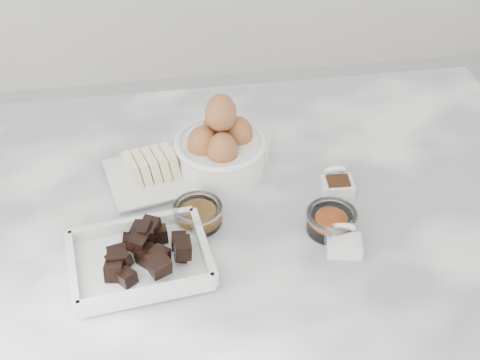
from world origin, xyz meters
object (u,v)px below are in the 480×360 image
at_px(vanilla_spoon, 337,182).
at_px(zest_bowl, 331,220).
at_px(salt_spoon, 344,241).
at_px(butter_plate, 148,172).
at_px(honey_bowl, 198,214).
at_px(chocolate_dish, 139,257).
at_px(egg_bowl, 221,147).
at_px(sugar_ramekin, 250,145).

bearing_deg(vanilla_spoon, zest_bowl, -110.36).
distance_m(zest_bowl, salt_spoon, 0.05).
relative_size(butter_plate, zest_bowl, 2.03).
relative_size(honey_bowl, zest_bowl, 0.99).
relative_size(zest_bowl, salt_spoon, 1.13).
xyz_separation_m(chocolate_dish, egg_bowl, (0.16, 0.22, 0.03)).
relative_size(butter_plate, honey_bowl, 2.05).
distance_m(chocolate_dish, vanilla_spoon, 0.38).
distance_m(butter_plate, egg_bowl, 0.14).
bearing_deg(sugar_ramekin, honey_bowl, -124.88).
distance_m(sugar_ramekin, honey_bowl, 0.20).
height_order(butter_plate, sugar_ramekin, butter_plate).
distance_m(egg_bowl, salt_spoon, 0.29).
xyz_separation_m(chocolate_dish, honey_bowl, (0.10, 0.09, -0.00)).
bearing_deg(honey_bowl, egg_bowl, 67.27).
distance_m(butter_plate, honey_bowl, 0.14).
relative_size(egg_bowl, honey_bowl, 1.98).
bearing_deg(sugar_ramekin, chocolate_dish, -130.23).
bearing_deg(honey_bowl, sugar_ramekin, 55.12).
height_order(egg_bowl, honey_bowl, egg_bowl).
xyz_separation_m(zest_bowl, salt_spoon, (0.01, -0.04, -0.01)).
bearing_deg(salt_spoon, butter_plate, 145.12).
relative_size(sugar_ramekin, honey_bowl, 0.91).
relative_size(honey_bowl, vanilla_spoon, 1.23).
relative_size(butter_plate, sugar_ramekin, 2.26).
xyz_separation_m(sugar_ramekin, salt_spoon, (0.11, -0.26, -0.01)).
bearing_deg(vanilla_spoon, chocolate_dish, -158.27).
height_order(chocolate_dish, egg_bowl, egg_bowl).
height_order(sugar_ramekin, honey_bowl, sugar_ramekin).
xyz_separation_m(egg_bowl, honey_bowl, (-0.06, -0.13, -0.03)).
xyz_separation_m(egg_bowl, salt_spoon, (0.17, -0.23, -0.04)).
height_order(butter_plate, salt_spoon, butter_plate).
xyz_separation_m(honey_bowl, vanilla_spoon, (0.26, 0.05, -0.01)).
distance_m(chocolate_dish, zest_bowl, 0.32).
height_order(egg_bowl, vanilla_spoon, egg_bowl).
relative_size(chocolate_dish, vanilla_spoon, 3.39).
relative_size(chocolate_dish, zest_bowl, 2.72).
height_order(sugar_ramekin, egg_bowl, egg_bowl).
relative_size(chocolate_dish, egg_bowl, 1.39).
xyz_separation_m(egg_bowl, vanilla_spoon, (0.20, -0.08, -0.04)).
bearing_deg(honey_bowl, salt_spoon, -22.52).
bearing_deg(chocolate_dish, vanilla_spoon, 21.73).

